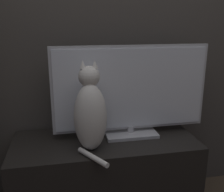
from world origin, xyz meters
TOP-DOWN VIEW (x-y plane):
  - wall_back at (0.00, 1.22)m, footprint 4.80×0.05m
  - tv_stand at (0.00, 0.94)m, footprint 1.13×0.48m
  - tv at (0.18, 0.99)m, footprint 0.98×0.20m
  - cat at (-0.10, 0.84)m, footprint 0.19×0.32m

SIDE VIEW (x-z plane):
  - tv_stand at x=0.00m, z-range 0.00..0.55m
  - cat at x=-0.10m, z-range 0.51..1.02m
  - tv at x=0.18m, z-range 0.55..1.12m
  - wall_back at x=0.00m, z-range 0.00..2.60m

